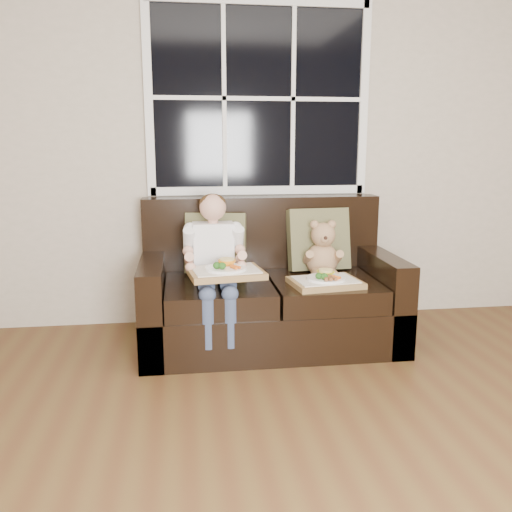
{
  "coord_description": "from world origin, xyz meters",
  "views": [
    {
      "loc": [
        -0.71,
        -1.52,
        1.35
      ],
      "look_at": [
        -0.24,
        1.85,
        0.63
      ],
      "focal_mm": 38.0,
      "sensor_mm": 36.0,
      "label": 1
    }
  ],
  "objects": [
    {
      "name": "window_back",
      "position": [
        -0.14,
        2.48,
        1.65
      ],
      "size": [
        1.62,
        0.04,
        1.37
      ],
      "color": "black",
      "rests_on": "room_walls"
    },
    {
      "name": "loveseat",
      "position": [
        -0.14,
        2.02,
        0.31
      ],
      "size": [
        1.7,
        0.92,
        0.96
      ],
      "color": "black",
      "rests_on": "ground"
    },
    {
      "name": "tray_left",
      "position": [
        -0.45,
        1.68,
        0.58
      ],
      "size": [
        0.49,
        0.39,
        0.1
      ],
      "rotation": [
        0.0,
        0.0,
        0.14
      ],
      "color": "#9A7645",
      "rests_on": "child"
    },
    {
      "name": "room_walls",
      "position": [
        0.0,
        0.0,
        1.59
      ],
      "size": [
        4.52,
        5.02,
        2.71
      ],
      "color": "beige",
      "rests_on": "ground"
    },
    {
      "name": "pillow_right",
      "position": [
        0.25,
        2.17,
        0.67
      ],
      "size": [
        0.45,
        0.23,
        0.45
      ],
      "rotation": [
        -0.21,
        0.0,
        0.07
      ],
      "color": "brown",
      "rests_on": "loveseat"
    },
    {
      "name": "child",
      "position": [
        -0.51,
        1.9,
        0.65
      ],
      "size": [
        0.39,
        0.6,
        0.87
      ],
      "color": "white",
      "rests_on": "loveseat"
    },
    {
      "name": "tray_right",
      "position": [
        0.18,
        1.72,
        0.48
      ],
      "size": [
        0.47,
        0.38,
        0.1
      ],
      "rotation": [
        0.0,
        0.0,
        0.13
      ],
      "color": "#9A7645",
      "rests_on": "loveseat"
    },
    {
      "name": "teddy_bear",
      "position": [
        0.24,
        2.01,
        0.61
      ],
      "size": [
        0.24,
        0.3,
        0.39
      ],
      "rotation": [
        0.0,
        0.0,
        -0.07
      ],
      "color": "tan",
      "rests_on": "loveseat"
    },
    {
      "name": "pillow_left",
      "position": [
        -0.48,
        2.17,
        0.66
      ],
      "size": [
        0.44,
        0.26,
        0.43
      ],
      "rotation": [
        -0.21,
        0.0,
        -0.18
      ],
      "color": "brown",
      "rests_on": "loveseat"
    }
  ]
}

